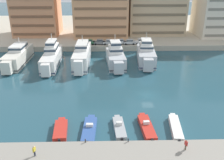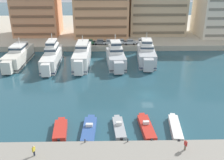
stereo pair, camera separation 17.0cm
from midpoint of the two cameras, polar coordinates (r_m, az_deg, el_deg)
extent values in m
plane|color=#234C5B|center=(55.15, 8.34, -3.40)|extent=(400.00, 400.00, 0.00)
cube|color=#BCB29E|center=(120.23, 3.16, 11.70)|extent=(180.00, 70.00, 1.77)
cube|color=gray|center=(38.64, 13.08, -15.84)|extent=(120.00, 4.75, 0.83)
cube|color=silver|center=(78.56, -20.49, 4.97)|extent=(4.52, 16.62, 3.86)
cube|color=silver|center=(70.25, -22.80, 2.66)|extent=(2.49, 2.26, 3.28)
cube|color=black|center=(78.93, -20.36, 4.10)|extent=(4.57, 16.79, 0.24)
cube|color=white|center=(78.97, -20.48, 7.11)|extent=(3.53, 6.98, 1.54)
cube|color=#233342|center=(78.94, -20.50, 7.22)|extent=(3.57, 7.05, 0.56)
cylinder|color=silver|center=(79.54, -20.42, 8.47)|extent=(0.16, 0.16, 1.80)
cube|color=silver|center=(86.76, -18.65, 6.23)|extent=(3.84, 0.90, 0.20)
cube|color=white|center=(74.25, -13.45, 4.78)|extent=(4.53, 17.42, 3.77)
cube|color=white|center=(65.36, -14.81, 2.24)|extent=(2.25, 2.06, 3.21)
cube|color=#192347|center=(74.63, -13.36, 3.88)|extent=(4.57, 17.60, 0.24)
cube|color=white|center=(74.69, -13.48, 7.10)|extent=(3.33, 7.36, 1.76)
cube|color=#233342|center=(74.65, -13.49, 7.23)|extent=(3.37, 7.44, 0.63)
cube|color=white|center=(74.29, -13.59, 8.28)|extent=(2.60, 5.74, 1.41)
cube|color=#233342|center=(74.26, -13.60, 8.38)|extent=(2.63, 5.80, 0.51)
cylinder|color=silver|center=(74.96, -13.57, 9.67)|extent=(0.16, 0.16, 1.80)
cube|color=white|center=(83.06, -12.37, 6.18)|extent=(3.41, 1.01, 0.20)
cube|color=white|center=(73.72, -6.70, 5.38)|extent=(4.26, 17.93, 4.40)
cube|color=white|center=(64.41, -7.55, 2.83)|extent=(2.26, 2.06, 3.74)
cube|color=#192347|center=(74.16, -6.65, 4.33)|extent=(4.30, 18.11, 0.24)
cube|color=white|center=(74.16, -6.71, 7.94)|extent=(3.25, 7.55, 1.69)
cube|color=#233342|center=(74.11, -6.71, 8.06)|extent=(3.30, 7.62, 0.61)
cylinder|color=silver|center=(74.82, -6.69, 9.45)|extent=(0.16, 0.16, 1.80)
cube|color=white|center=(82.95, -6.04, 6.69)|extent=(3.47, 0.94, 0.20)
cube|color=silver|center=(72.16, 0.93, 4.82)|extent=(5.52, 12.95, 3.59)
cube|color=silver|center=(65.21, 1.63, 2.88)|extent=(2.71, 2.49, 3.06)
cube|color=black|center=(72.53, 0.93, 3.94)|extent=(5.58, 13.08, 0.24)
cube|color=white|center=(72.28, 0.87, 7.05)|extent=(3.99, 5.56, 1.73)
cube|color=#233342|center=(72.24, 0.87, 7.18)|extent=(4.04, 5.61, 0.62)
cube|color=white|center=(71.86, 0.87, 8.30)|extent=(3.11, 4.33, 1.52)
cube|color=#233342|center=(71.82, 0.88, 8.41)|extent=(3.15, 4.38, 0.55)
cylinder|color=silver|center=(72.23, 0.81, 9.73)|extent=(0.16, 0.16, 1.80)
cube|color=silver|center=(78.83, 0.40, 5.78)|extent=(4.00, 1.18, 0.20)
cube|color=silver|center=(75.09, 7.88, 5.45)|extent=(5.82, 14.34, 3.90)
cube|color=silver|center=(67.41, 8.40, 3.46)|extent=(2.81, 2.59, 3.31)
cube|color=#192347|center=(75.47, 7.83, 4.53)|extent=(5.88, 14.48, 0.24)
cube|color=white|center=(75.34, 7.93, 7.66)|extent=(4.17, 6.15, 1.53)
cube|color=#233342|center=(75.30, 7.94, 7.77)|extent=(4.22, 6.21, 0.55)
cube|color=white|center=(74.98, 7.99, 8.71)|extent=(3.25, 4.80, 1.33)
cube|color=#233342|center=(74.95, 8.00, 8.81)|extent=(3.29, 4.85, 0.48)
cylinder|color=silver|center=(75.48, 8.00, 10.02)|extent=(0.16, 0.16, 1.80)
cube|color=silver|center=(82.46, 7.46, 6.42)|extent=(4.14, 1.20, 0.20)
cube|color=red|center=(42.83, -11.63, -11.28)|extent=(2.58, 5.63, 0.97)
cube|color=red|center=(45.46, -11.34, -9.06)|extent=(1.22, 1.04, 0.82)
cube|color=black|center=(40.37, -11.95, -13.42)|extent=(0.38, 0.31, 0.60)
cube|color=#33569E|center=(42.57, -5.14, -11.28)|extent=(2.37, 7.10, 0.72)
cube|color=#33569E|center=(45.87, -4.67, -8.52)|extent=(1.20, 1.00, 0.61)
cube|color=silver|center=(42.67, -5.10, -10.20)|extent=(1.19, 0.64, 0.50)
cube|color=#283847|center=(42.86, -5.07, -9.92)|extent=(1.06, 0.12, 0.30)
cube|color=black|center=(39.50, -5.68, -14.11)|extent=(0.37, 0.29, 0.60)
cube|color=#9EA3A8|center=(42.70, 1.75, -11.00)|extent=(2.17, 6.34, 0.81)
cube|color=#9EA3A8|center=(45.60, 1.23, -8.58)|extent=(1.01, 0.85, 0.69)
cube|color=silver|center=(42.70, 1.69, -9.87)|extent=(1.00, 0.66, 0.59)
cube|color=#283847|center=(42.89, 1.64, -9.57)|extent=(0.88, 0.14, 0.35)
cube|color=black|center=(39.94, 2.33, -13.45)|extent=(0.38, 0.30, 0.60)
cube|color=red|center=(43.03, 8.02, -10.82)|extent=(2.35, 7.17, 0.97)
cube|color=red|center=(46.23, 6.95, -8.16)|extent=(1.08, 0.91, 0.83)
cube|color=silver|center=(43.05, 7.91, -9.61)|extent=(1.06, 0.67, 0.53)
cube|color=#283847|center=(43.24, 7.84, -9.32)|extent=(0.93, 0.14, 0.32)
cube|color=black|center=(40.00, 9.22, -13.56)|extent=(0.38, 0.30, 0.60)
cube|color=white|center=(43.83, 14.41, -10.66)|extent=(2.41, 7.32, 1.02)
cube|color=white|center=(47.10, 13.74, -8.04)|extent=(0.96, 0.82, 0.87)
cube|color=black|center=(40.69, 15.19, -13.41)|extent=(0.39, 0.32, 0.60)
cube|color=#2D6642|center=(87.81, -5.16, 8.51)|extent=(4.19, 1.94, 0.80)
cube|color=#2D6642|center=(87.62, -5.08, 8.98)|extent=(2.19, 1.68, 0.68)
cube|color=#1E2833|center=(87.62, -5.08, 8.98)|extent=(2.15, 1.69, 0.37)
cylinder|color=black|center=(87.11, -6.05, 8.08)|extent=(0.65, 0.26, 0.64)
cylinder|color=black|center=(88.75, -6.03, 8.36)|extent=(0.65, 0.26, 0.64)
cylinder|color=black|center=(87.08, -4.26, 8.14)|extent=(0.65, 0.26, 0.64)
cylinder|color=black|center=(88.72, -4.27, 8.42)|extent=(0.65, 0.26, 0.64)
cube|color=slate|center=(87.78, -2.77, 8.57)|extent=(4.14, 1.81, 0.80)
cube|color=slate|center=(87.60, -2.68, 9.04)|extent=(2.14, 1.61, 0.68)
cube|color=#1E2833|center=(87.60, -2.68, 9.04)|extent=(2.10, 1.63, 0.37)
cylinder|color=black|center=(87.07, -3.66, 8.16)|extent=(0.65, 0.24, 0.64)
cylinder|color=black|center=(88.72, -3.65, 8.44)|extent=(0.65, 0.24, 0.64)
cylinder|color=black|center=(87.07, -1.86, 8.19)|extent=(0.65, 0.24, 0.64)
cylinder|color=black|center=(88.71, -1.88, 8.47)|extent=(0.65, 0.24, 0.64)
cube|color=#B7BCC1|center=(87.61, -0.61, 8.56)|extent=(4.17, 1.88, 0.80)
cube|color=#B7BCC1|center=(87.43, -0.51, 9.04)|extent=(2.17, 1.65, 0.68)
cube|color=#1E2833|center=(87.43, -0.51, 9.04)|extent=(2.12, 1.66, 0.37)
cylinder|color=black|center=(86.82, -1.47, 8.15)|extent=(0.65, 0.25, 0.64)
cylinder|color=black|center=(88.47, -1.52, 8.43)|extent=(0.65, 0.25, 0.64)
cylinder|color=black|center=(86.97, 0.32, 8.19)|extent=(0.65, 0.25, 0.64)
cylinder|color=black|center=(88.61, 0.24, 8.46)|extent=(0.65, 0.25, 0.64)
cube|color=#B7BCC1|center=(88.04, 1.96, 8.63)|extent=(4.12, 1.76, 0.80)
cube|color=#B7BCC1|center=(87.87, 2.06, 9.09)|extent=(2.12, 1.59, 0.68)
cube|color=#1E2833|center=(87.87, 2.06, 9.09)|extent=(2.08, 1.61, 0.37)
cylinder|color=black|center=(87.24, 1.10, 8.23)|extent=(0.64, 0.23, 0.64)
cylinder|color=black|center=(88.88, 1.04, 8.51)|extent=(0.64, 0.23, 0.64)
cylinder|color=black|center=(87.43, 2.88, 8.24)|extent=(0.64, 0.23, 0.64)
cylinder|color=black|center=(89.06, 2.79, 8.51)|extent=(0.64, 0.23, 0.64)
cube|color=#B7BCC1|center=(87.89, 4.09, 8.56)|extent=(4.19, 1.92, 0.80)
cube|color=#B7BCC1|center=(87.74, 4.20, 9.02)|extent=(2.18, 1.67, 0.68)
cube|color=#1E2833|center=(87.74, 4.20, 9.02)|extent=(2.14, 1.68, 0.37)
cylinder|color=black|center=(87.00, 3.28, 8.15)|extent=(0.65, 0.25, 0.64)
cylinder|color=black|center=(88.63, 3.13, 8.43)|extent=(0.65, 0.25, 0.64)
cylinder|color=black|center=(87.39, 5.05, 8.17)|extent=(0.65, 0.25, 0.64)
cylinder|color=black|center=(89.01, 4.88, 8.45)|extent=(0.65, 0.25, 0.64)
cube|color=white|center=(89.22, 6.67, 8.68)|extent=(4.21, 1.99, 0.80)
cube|color=white|center=(89.08, 6.79, 9.14)|extent=(2.21, 1.71, 0.68)
cube|color=#1E2833|center=(89.08, 6.79, 9.14)|extent=(2.17, 1.72, 0.37)
cylinder|color=black|center=(88.25, 5.91, 8.28)|extent=(0.65, 0.27, 0.64)
cylinder|color=black|center=(89.86, 5.70, 8.56)|extent=(0.65, 0.27, 0.64)
cylinder|color=black|center=(88.81, 7.63, 8.30)|extent=(0.65, 0.27, 0.64)
cylinder|color=black|center=(90.41, 7.40, 8.57)|extent=(0.65, 0.27, 0.64)
cube|color=tan|center=(106.75, -16.67, 15.19)|extent=(16.93, 15.54, 19.52)
cube|color=brown|center=(100.59, -17.25, 9.97)|extent=(15.57, 0.24, 0.90)
cube|color=brown|center=(99.97, -17.47, 11.78)|extent=(15.57, 0.24, 0.90)
cube|color=brown|center=(99.45, -17.70, 13.61)|extent=(15.57, 0.24, 0.90)
cube|color=brown|center=(99.03, -17.93, 15.46)|extent=(15.57, 0.24, 0.90)
cube|color=tan|center=(98.89, -2.45, 17.38)|extent=(20.24, 13.86, 25.83)
cube|color=brown|center=(93.75, -2.41, 10.07)|extent=(18.62, 0.24, 0.90)
cube|color=brown|center=(93.09, -2.44, 12.01)|extent=(18.62, 0.24, 0.90)
cube|color=brown|center=(92.53, -2.47, 13.97)|extent=(18.62, 0.24, 0.90)
cube|color=brown|center=(92.08, -2.51, 15.95)|extent=(18.62, 0.24, 0.90)
cube|color=#C6AD89|center=(105.27, 10.28, 16.81)|extent=(21.82, 13.83, 23.72)
cube|color=#6D5F4B|center=(100.04, 10.62, 10.57)|extent=(20.07, 0.24, 0.90)
cube|color=#6D5F4B|center=(99.40, 10.77, 12.48)|extent=(20.07, 0.24, 0.90)
cube|color=#6D5F4B|center=(98.86, 10.91, 14.41)|extent=(20.07, 0.24, 0.90)
cube|color=#6D5F4B|center=(98.44, 11.07, 16.35)|extent=(20.07, 0.24, 0.90)
cube|color=silver|center=(109.60, 24.21, 15.02)|extent=(19.34, 16.12, 21.99)
cylinder|color=#282D3D|center=(37.89, -17.15, -15.65)|extent=(0.13, 0.13, 0.82)
cylinder|color=#282D3D|center=(37.79, -17.30, -15.78)|extent=(0.13, 0.13, 0.82)
cube|color=yellow|center=(37.40, -17.36, -14.84)|extent=(0.38, 0.51, 0.63)
cylinder|color=yellow|center=(37.60, -17.09, -14.67)|extent=(0.10, 0.10, 0.63)
cylinder|color=yellow|center=(37.26, -17.61, -15.13)|extent=(0.10, 0.10, 0.63)
sphere|color=beige|center=(37.15, -17.44, -14.31)|extent=(0.23, 0.23, 0.23)
cylinder|color=#7A6B56|center=(38.72, 16.57, -14.62)|extent=(0.13, 0.13, 0.83)
cylinder|color=#7A6B56|center=(38.81, 16.41, -14.50)|extent=(0.13, 0.13, 0.83)
cube|color=red|center=(38.34, 16.61, -13.69)|extent=(0.39, 0.51, 0.63)
cylinder|color=red|center=(38.20, 16.88, -13.96)|extent=(0.10, 0.10, 0.63)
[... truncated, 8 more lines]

